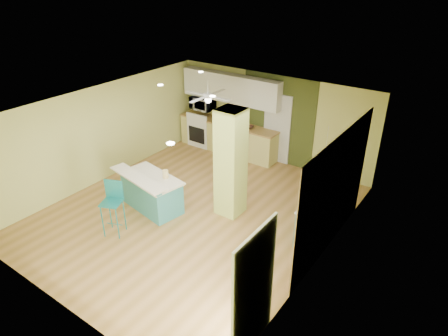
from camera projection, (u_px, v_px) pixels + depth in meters
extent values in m
cube|color=olive|center=(195.00, 212.00, 9.27)|extent=(6.00, 7.00, 0.01)
cube|color=white|center=(191.00, 109.00, 8.12)|extent=(6.00, 7.00, 0.01)
cube|color=#C2C66A|center=(272.00, 118.00, 11.23)|extent=(6.00, 0.01, 2.50)
cube|color=#C2C66A|center=(49.00, 247.00, 6.16)|extent=(6.00, 0.01, 2.50)
cube|color=#C2C66A|center=(102.00, 134.00, 10.24)|extent=(0.01, 7.00, 2.50)
cube|color=#C2C66A|center=(323.00, 208.00, 7.15)|extent=(0.01, 7.00, 2.50)
cube|color=#81684A|center=(335.00, 193.00, 7.59)|extent=(0.02, 3.40, 2.50)
cube|color=#3D471C|center=(278.00, 120.00, 11.12)|extent=(2.20, 0.02, 2.50)
cube|color=silver|center=(277.00, 129.00, 11.21)|extent=(0.82, 0.05, 2.00)
cube|color=white|center=(254.00, 292.00, 5.59)|extent=(0.04, 1.08, 2.10)
cube|color=#B6CA5D|center=(231.00, 163.00, 8.72)|extent=(0.55, 0.55, 2.50)
cube|color=#CAC36A|center=(228.00, 138.00, 12.05)|extent=(3.20, 0.60, 0.90)
cube|color=olive|center=(228.00, 123.00, 11.83)|extent=(3.25, 0.63, 0.04)
cube|color=white|center=(203.00, 131.00, 12.54)|extent=(0.76, 0.64, 0.90)
cube|color=black|center=(197.00, 135.00, 12.31)|extent=(0.59, 0.02, 0.50)
cube|color=white|center=(197.00, 117.00, 12.07)|extent=(0.76, 0.06, 0.18)
cube|color=white|center=(231.00, 88.00, 11.45)|extent=(3.20, 0.34, 0.80)
imported|color=white|center=(202.00, 103.00, 12.12)|extent=(0.70, 0.48, 0.39)
cylinder|color=white|center=(208.00, 88.00, 10.23)|extent=(0.03, 0.03, 0.40)
cylinder|color=white|center=(208.00, 95.00, 10.32)|extent=(0.24, 0.24, 0.10)
sphere|color=white|center=(208.00, 100.00, 10.37)|extent=(0.18, 0.18, 0.18)
cylinder|color=silver|center=(327.00, 141.00, 7.44)|extent=(0.01, 0.01, 0.62)
sphere|color=white|center=(325.00, 156.00, 7.59)|extent=(0.14, 0.14, 0.14)
cube|color=brown|center=(339.00, 175.00, 7.61)|extent=(0.03, 0.90, 0.70)
cube|color=teal|center=(152.00, 193.00, 9.27)|extent=(1.55, 0.97, 0.77)
cube|color=white|center=(151.00, 178.00, 9.08)|extent=(1.65, 1.07, 0.04)
cube|color=teal|center=(138.00, 180.00, 8.84)|extent=(1.63, 0.41, 0.11)
cube|color=white|center=(137.00, 178.00, 8.81)|extent=(1.78, 0.66, 0.03)
cylinder|color=teal|center=(103.00, 222.00, 8.27)|extent=(0.03, 0.03, 0.75)
cylinder|color=teal|center=(118.00, 224.00, 8.20)|extent=(0.03, 0.03, 0.75)
cylinder|color=teal|center=(110.00, 213.00, 8.56)|extent=(0.03, 0.03, 0.75)
cylinder|color=teal|center=(125.00, 215.00, 8.49)|extent=(0.03, 0.03, 0.75)
cube|color=teal|center=(111.00, 203.00, 8.20)|extent=(0.52, 0.52, 0.03)
cube|color=teal|center=(114.00, 189.00, 8.25)|extent=(0.38, 0.18, 0.42)
cube|color=teal|center=(320.00, 220.00, 8.26)|extent=(0.53, 1.28, 0.82)
cube|color=white|center=(322.00, 203.00, 8.06)|extent=(0.57, 1.34, 0.04)
imported|color=#3C2218|center=(249.00, 127.00, 11.38)|extent=(0.29, 0.29, 0.07)
cylinder|color=yellow|center=(165.00, 174.00, 9.01)|extent=(0.13, 0.13, 0.19)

